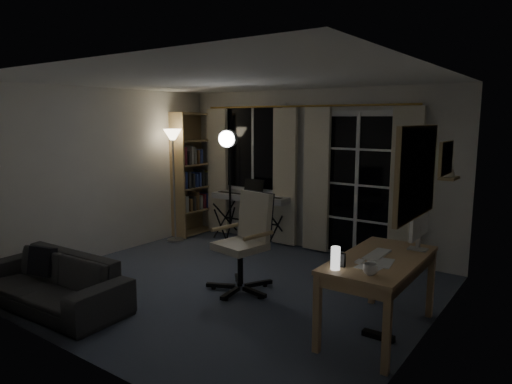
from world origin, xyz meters
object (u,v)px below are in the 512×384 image
at_px(office_chair, 249,233).
at_px(desk, 380,267).
at_px(sofa, 49,273).
at_px(bookshelf, 195,176).
at_px(monitor, 419,222).
at_px(mug, 370,268).
at_px(keyboard_piano, 250,198).
at_px(studio_light, 228,153).
at_px(torchiere_lamp, 173,151).

distance_m(office_chair, desk, 1.67).
height_order(desk, sofa, desk).
distance_m(bookshelf, monitor, 4.43).
bearing_deg(monitor, mug, -96.35).
bearing_deg(keyboard_piano, monitor, -26.62).
height_order(bookshelf, mug, bookshelf).
relative_size(monitor, sofa, 0.28).
bearing_deg(desk, sofa, -155.43).
xyz_separation_m(studio_light, office_chair, (0.99, -0.86, -0.82)).
bearing_deg(sofa, desk, 22.47).
relative_size(bookshelf, office_chair, 1.83).
relative_size(studio_light, monitor, 3.54).
height_order(bookshelf, studio_light, bookshelf).
xyz_separation_m(bookshelf, torchiere_lamp, (0.14, -0.63, 0.47)).
distance_m(keyboard_piano, desk, 3.34).
distance_m(office_chair, monitor, 1.89).
relative_size(mug, sofa, 0.06).
xyz_separation_m(desk, mug, (0.10, -0.50, 0.15)).
bearing_deg(bookshelf, keyboard_piano, -0.20).
xyz_separation_m(studio_light, mug, (2.74, -1.57, -0.70)).
bearing_deg(monitor, desk, -114.15).
bearing_deg(office_chair, desk, 2.79).
bearing_deg(desk, studio_light, 157.28).
bearing_deg(torchiere_lamp, bookshelf, 102.44).
height_order(monitor, sofa, monitor).
bearing_deg(bookshelf, mug, -29.10).
distance_m(mug, sofa, 3.31).
xyz_separation_m(keyboard_piano, studio_light, (0.17, -0.74, 0.76)).
bearing_deg(monitor, studio_light, 167.03).
xyz_separation_m(torchiere_lamp, sofa, (0.82, -2.63, -1.09)).
xyz_separation_m(office_chair, monitor, (1.85, 0.23, 0.33)).
xyz_separation_m(keyboard_piano, sofa, (-0.24, -3.25, -0.36)).
relative_size(monitor, mug, 4.39).
relative_size(office_chair, mug, 9.52).
bearing_deg(sofa, keyboard_piano, 83.07).
height_order(keyboard_piano, mug, keyboard_piano).
bearing_deg(office_chair, studio_light, 149.22).
height_order(keyboard_piano, sofa, keyboard_piano).
xyz_separation_m(keyboard_piano, office_chair, (1.15, -1.60, -0.05)).
xyz_separation_m(torchiere_lamp, monitor, (4.06, -0.75, -0.45)).
xyz_separation_m(bookshelf, monitor, (4.20, -1.38, 0.02)).
xyz_separation_m(bookshelf, keyboard_piano, (1.20, -0.01, -0.26)).
bearing_deg(office_chair, monitor, 17.46).
xyz_separation_m(torchiere_lamp, keyboard_piano, (1.06, 0.62, -0.73)).
bearing_deg(desk, keyboard_piano, 146.48).
distance_m(keyboard_piano, office_chair, 1.97).
relative_size(keyboard_piano, sofa, 0.71).
bearing_deg(torchiere_lamp, mug, -23.19).
bearing_deg(torchiere_lamp, keyboard_piano, 30.16).
relative_size(torchiere_lamp, mug, 15.19).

